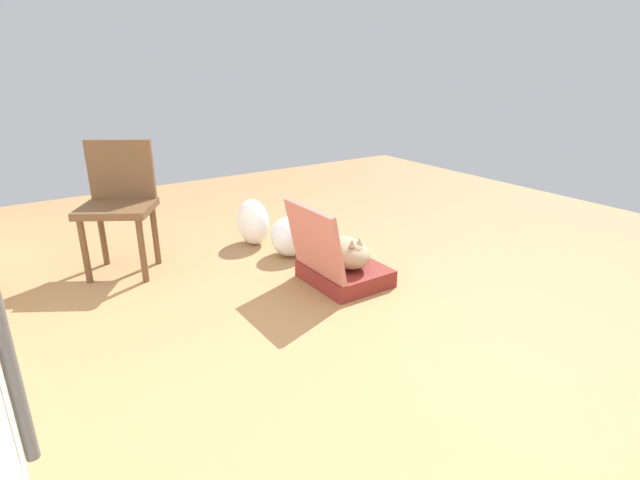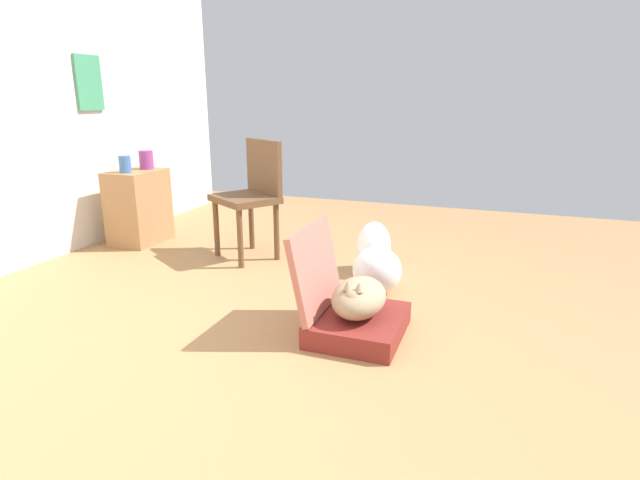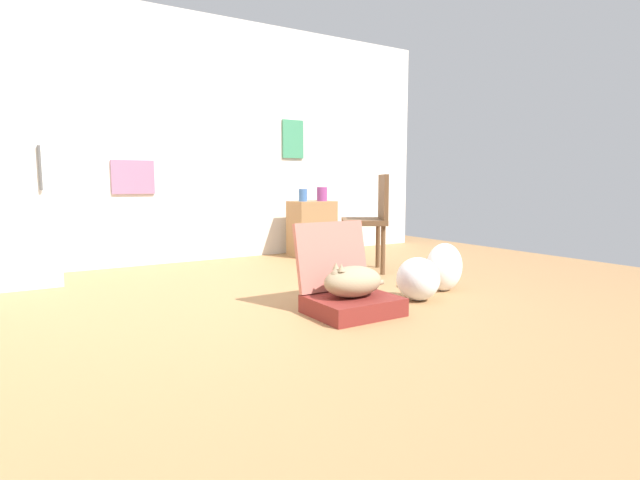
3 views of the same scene
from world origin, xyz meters
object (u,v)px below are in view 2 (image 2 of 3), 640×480
at_px(side_table, 139,207).
at_px(plastic_bag_clear, 374,247).
at_px(plastic_bag_white, 377,270).
at_px(vase_tall, 125,164).
at_px(suitcase_base, 358,325).
at_px(vase_short, 146,160).
at_px(cat, 359,297).
at_px(chair, 252,192).

bearing_deg(side_table, plastic_bag_clear, -91.93).
height_order(plastic_bag_white, vase_tall, vase_tall).
height_order(suitcase_base, vase_short, vase_short).
bearing_deg(cat, chair, 47.77).
height_order(vase_tall, vase_short, vase_short).
bearing_deg(vase_short, vase_tall, 174.10).
xyz_separation_m(plastic_bag_clear, side_table, (0.07, 2.12, 0.13)).
xyz_separation_m(side_table, vase_short, (0.12, -0.03, 0.40)).
bearing_deg(cat, suitcase_base, -3.63).
bearing_deg(chair, side_table, -149.43).
xyz_separation_m(side_table, chair, (-0.02, -1.12, 0.20)).
height_order(cat, side_table, side_table).
bearing_deg(plastic_bag_white, side_table, 78.29).
distance_m(suitcase_base, cat, 0.16).
relative_size(cat, plastic_bag_clear, 1.30).
height_order(suitcase_base, cat, cat).
relative_size(plastic_bag_clear, vase_short, 2.36).
bearing_deg(vase_short, chair, -97.45).
relative_size(plastic_bag_clear, side_table, 0.60).
bearing_deg(chair, vase_tall, -143.33).
bearing_deg(plastic_bag_clear, side_table, 88.07).
xyz_separation_m(cat, chair, (1.07, 1.18, 0.30)).
xyz_separation_m(plastic_bag_clear, vase_short, (0.19, 2.09, 0.52)).
bearing_deg(chair, plastic_bag_white, 10.28).
distance_m(plastic_bag_clear, vase_short, 2.17).
bearing_deg(suitcase_base, chair, 47.93).
relative_size(cat, vase_short, 3.06).
distance_m(vase_tall, chair, 1.14).
height_order(suitcase_base, plastic_bag_white, plastic_bag_white).
bearing_deg(cat, vase_tall, 67.03).
relative_size(suitcase_base, vase_tall, 3.89).
xyz_separation_m(plastic_bag_white, vase_tall, (0.35, 2.24, 0.54)).
bearing_deg(side_table, suitcase_base, -115.29).
distance_m(cat, vase_short, 2.62).
bearing_deg(vase_tall, vase_short, -5.90).
distance_m(side_table, chair, 1.14).
bearing_deg(side_table, vase_short, -13.74).
height_order(suitcase_base, plastic_bag_clear, plastic_bag_clear).
bearing_deg(suitcase_base, side_table, 64.71).
bearing_deg(plastic_bag_white, vase_short, 75.21).
bearing_deg(vase_tall, plastic_bag_clear, -88.70).
relative_size(vase_short, chair, 0.17).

